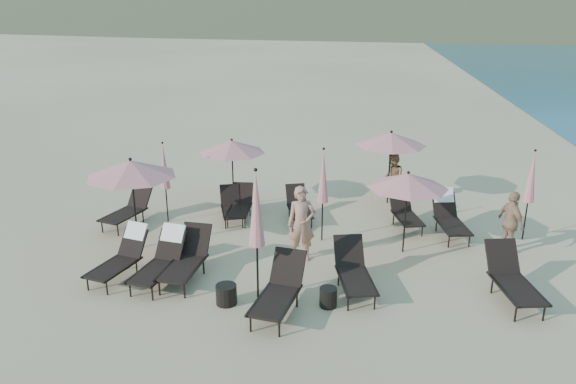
# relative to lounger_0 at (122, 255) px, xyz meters

# --- Properties ---
(ground) EXTENTS (800.00, 800.00, 0.00)m
(ground) POSITION_rel_lounger_0_xyz_m (4.45, -0.49, -0.50)
(ground) COLOR #D6BA8C
(ground) RESTS_ON ground
(lounger_0) EXTENTS (1.04, 1.78, 1.05)m
(lounger_0) POSITION_rel_lounger_0_xyz_m (0.00, 0.00, 0.00)
(lounger_0) COLOR black
(lounger_0) RESTS_ON ground
(lounger_1) EXTENTS (0.94, 1.81, 1.08)m
(lounger_1) POSITION_rel_lounger_0_xyz_m (0.95, -0.09, 0.01)
(lounger_1) COLOR black
(lounger_1) RESTS_ON ground
(lounger_2) EXTENTS (0.87, 1.86, 1.04)m
(lounger_2) POSITION_rel_lounger_0_xyz_m (1.48, 0.03, -0.02)
(lounger_2) COLOR black
(lounger_2) RESTS_ON ground
(lounger_3) EXTENTS (1.02, 1.91, 1.04)m
(lounger_3) POSITION_rel_lounger_0_xyz_m (3.71, -1.13, -0.01)
(lounger_3) COLOR black
(lounger_3) RESTS_ON ground
(lounger_4) EXTENTS (1.01, 1.82, 0.99)m
(lounger_4) POSITION_rel_lounger_0_xyz_m (5.16, -0.10, -0.04)
(lounger_4) COLOR black
(lounger_4) RESTS_ON ground
(lounger_5) EXTENTS (1.00, 1.90, 1.04)m
(lounger_5) POSITION_rel_lounger_0_xyz_m (8.42, -0.09, -0.02)
(lounger_5) COLOR black
(lounger_5) RESTS_ON ground
(lounger_6) EXTENTS (1.12, 1.80, 0.97)m
(lounger_6) POSITION_rel_lounger_0_xyz_m (-1.03, 2.96, -0.05)
(lounger_6) COLOR black
(lounger_6) RESTS_ON ground
(lounger_7) EXTENTS (0.63, 1.54, 0.87)m
(lounger_7) POSITION_rel_lounger_0_xyz_m (1.95, 3.73, -0.09)
(lounger_7) COLOR black
(lounger_7) RESTS_ON ground
(lounger_8) EXTENTS (0.97, 1.57, 0.85)m
(lounger_8) POSITION_rel_lounger_0_xyz_m (1.72, 3.64, -0.11)
(lounger_8) COLOR black
(lounger_8) RESTS_ON ground
(lounger_9) EXTENTS (0.95, 1.59, 0.86)m
(lounger_9) POSITION_rel_lounger_0_xyz_m (3.60, 3.85, -0.10)
(lounger_9) COLOR black
(lounger_9) RESTS_ON ground
(lounger_10) EXTENTS (0.93, 1.63, 0.88)m
(lounger_10) POSITION_rel_lounger_0_xyz_m (6.54, 3.67, -0.09)
(lounger_10) COLOR black
(lounger_10) RESTS_ON ground
(lounger_11) EXTENTS (0.91, 1.80, 1.07)m
(lounger_11) POSITION_rel_lounger_0_xyz_m (7.64, 3.31, 0.01)
(lounger_11) COLOR black
(lounger_11) RESTS_ON ground
(umbrella_open_0) EXTENTS (2.18, 2.18, 2.35)m
(umbrella_open_0) POSITION_rel_lounger_0_xyz_m (-0.22, 1.47, 1.58)
(umbrella_open_0) COLOR black
(umbrella_open_0) RESTS_ON ground
(umbrella_open_1) EXTENTS (1.94, 1.94, 2.09)m
(umbrella_open_1) POSITION_rel_lounger_0_xyz_m (6.37, 2.01, 1.34)
(umbrella_open_1) COLOR black
(umbrella_open_1) RESTS_ON ground
(umbrella_open_2) EXTENTS (1.95, 1.95, 2.10)m
(umbrella_open_2) POSITION_rel_lounger_0_xyz_m (1.56, 4.65, 1.36)
(umbrella_open_2) COLOR black
(umbrella_open_2) RESTS_ON ground
(umbrella_open_3) EXTENTS (2.10, 2.10, 2.26)m
(umbrella_open_3) POSITION_rel_lounger_0_xyz_m (6.17, 5.54, 1.50)
(umbrella_open_3) COLOR black
(umbrella_open_3) RESTS_ON ground
(umbrella_closed_0) EXTENTS (0.33, 0.33, 2.84)m
(umbrella_closed_0) POSITION_rel_lounger_0_xyz_m (3.20, -0.66, 1.48)
(umbrella_closed_0) COLOR black
(umbrella_closed_0) RESTS_ON ground
(umbrella_closed_1) EXTENTS (0.28, 0.28, 2.42)m
(umbrella_closed_1) POSITION_rel_lounger_0_xyz_m (9.53, 3.16, 1.18)
(umbrella_closed_1) COLOR black
(umbrella_closed_1) RESTS_ON ground
(umbrella_closed_2) EXTENTS (0.27, 0.27, 2.30)m
(umbrella_closed_2) POSITION_rel_lounger_0_xyz_m (-0.03, 3.26, 1.10)
(umbrella_closed_2) COLOR black
(umbrella_closed_2) RESTS_ON ground
(umbrella_closed_3) EXTENTS (0.29, 0.29, 2.48)m
(umbrella_closed_3) POSITION_rel_lounger_0_xyz_m (4.34, 2.48, 1.22)
(umbrella_closed_3) COLOR black
(umbrella_closed_3) RESTS_ON ground
(side_table_0) EXTENTS (0.44, 0.44, 0.42)m
(side_table_0) POSITION_rel_lounger_0_xyz_m (2.59, -0.94, -0.29)
(side_table_0) COLOR black
(side_table_0) RESTS_ON ground
(side_table_1) EXTENTS (0.36, 0.36, 0.41)m
(side_table_1) POSITION_rel_lounger_0_xyz_m (4.66, -0.81, -0.30)
(side_table_1) COLOR black
(side_table_1) RESTS_ON ground
(beachgoer_a) EXTENTS (0.72, 0.53, 1.83)m
(beachgoer_a) POSITION_rel_lounger_0_xyz_m (3.91, 1.29, 0.41)
(beachgoer_a) COLOR #AF755F
(beachgoer_a) RESTS_ON ground
(beachgoer_b) EXTENTS (0.71, 0.84, 1.55)m
(beachgoer_b) POSITION_rel_lounger_0_xyz_m (6.29, 5.56, 0.27)
(beachgoer_b) COLOR #8E6A49
(beachgoer_b) RESTS_ON ground
(beachgoer_c) EXTENTS (0.69, 1.00, 1.58)m
(beachgoer_c) POSITION_rel_lounger_0_xyz_m (8.93, 2.28, 0.29)
(beachgoer_c) COLOR tan
(beachgoer_c) RESTS_ON ground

